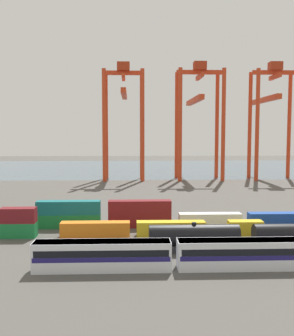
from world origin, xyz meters
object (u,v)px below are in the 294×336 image
object	(u,v)px
gantry_crane_central	(198,109)
gantry_crane_east	(272,109)
shipping_container_0	(19,230)
shipping_container_3	(171,229)
passenger_train	(245,253)
shipping_container_2	(95,229)
shipping_container_7	(140,220)
gantry_crane_west	(124,109)

from	to	relation	value
gantry_crane_central	gantry_crane_east	xyz separation A→B (m)	(29.43, -0.05, 0.00)
shipping_container_0	shipping_container_3	xyz separation A→B (m)	(26.64, 0.00, 0.00)
shipping_container_3	gantry_crane_east	bearing A→B (deg)	61.55
passenger_train	shipping_container_2	distance (m)	27.84
passenger_train	shipping_container_7	xyz separation A→B (m)	(-13.67, 24.45, -0.84)
gantry_crane_east	shipping_container_3	bearing A→B (deg)	-118.45
passenger_train	shipping_container_0	world-z (taller)	passenger_train
passenger_train	gantry_crane_central	bearing A→B (deg)	84.14
shipping_container_2	gantry_crane_east	world-z (taller)	gantry_crane_east
gantry_crane_central	shipping_container_3	bearing A→B (deg)	-102.12
shipping_container_0	passenger_train	bearing A→B (deg)	-26.63
gantry_crane_east	shipping_container_7	bearing A→B (deg)	-123.09
shipping_container_2	gantry_crane_central	distance (m)	99.31
gantry_crane_west	gantry_crane_central	xyz separation A→B (m)	(29.43, 0.58, -0.10)
passenger_train	shipping_container_0	distance (m)	39.10
shipping_container_0	gantry_crane_west	bearing A→B (deg)	79.52
gantry_crane_west	shipping_container_2	bearing A→B (deg)	-92.07
shipping_container_7	gantry_crane_central	distance (m)	90.59
shipping_container_3	shipping_container_7	bearing A→B (deg)	127.77
passenger_train	gantry_crane_east	size ratio (longest dim) A/B	1.24
shipping_container_7	gantry_crane_east	world-z (taller)	gantry_crane_east
shipping_container_2	shipping_container_7	size ratio (longest dim) A/B	1.00
gantry_crane_west	gantry_crane_central	distance (m)	29.43
shipping_container_3	shipping_container_7	world-z (taller)	same
gantry_crane_west	shipping_container_0	bearing A→B (deg)	-100.48
shipping_container_2	shipping_container_3	distance (m)	13.32
shipping_container_0	gantry_crane_west	distance (m)	94.72
gantry_crane_west	gantry_crane_central	world-z (taller)	gantry_crane_central
gantry_crane_west	gantry_crane_central	bearing A→B (deg)	1.12
passenger_train	shipping_container_2	size ratio (longest dim) A/B	4.66
passenger_train	shipping_container_7	size ratio (longest dim) A/B	4.66
passenger_train	gantry_crane_central	xyz separation A→B (m)	(11.04, 107.56, 25.40)
gantry_crane_west	shipping_container_7	bearing A→B (deg)	-86.73
shipping_container_2	gantry_crane_east	xyz separation A→B (m)	(62.09, 90.00, 26.25)
shipping_container_2	shipping_container_7	bearing A→B (deg)	41.08
gantry_crane_west	gantry_crane_central	size ratio (longest dim) A/B	0.99
gantry_crane_west	gantry_crane_east	size ratio (longest dim) A/B	0.99
shipping_container_0	gantry_crane_east	distance (m)	120.31
shipping_container_2	gantry_crane_west	bearing A→B (deg)	87.93
gantry_crane_west	shipping_container_3	bearing A→B (deg)	-83.57
shipping_container_7	gantry_crane_west	size ratio (longest dim) A/B	0.27
gantry_crane_west	gantry_crane_east	distance (m)	58.86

